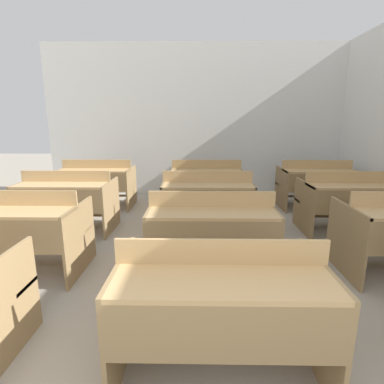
# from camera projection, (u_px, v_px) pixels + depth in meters

# --- Properties ---
(wall_back) EXTENTS (6.31, 0.06, 3.15)m
(wall_back) POSITION_uv_depth(u_px,v_px,m) (195.00, 121.00, 6.38)
(wall_back) COLOR silver
(wall_back) RESTS_ON ground_plane
(bench_front_center) EXTENTS (1.27, 0.80, 0.89)m
(bench_front_center) POSITION_uv_depth(u_px,v_px,m) (220.00, 303.00, 1.83)
(bench_front_center) COLOR #94754B
(bench_front_center) RESTS_ON ground_plane
(bench_second_left) EXTENTS (1.27, 0.80, 0.89)m
(bench_second_left) POSITION_uv_depth(u_px,v_px,m) (18.00, 229.00, 3.08)
(bench_second_left) COLOR #96774D
(bench_second_left) RESTS_ON ground_plane
(bench_second_center) EXTENTS (1.27, 0.80, 0.89)m
(bench_second_center) POSITION_uv_depth(u_px,v_px,m) (211.00, 231.00, 3.04)
(bench_second_center) COLOR #95774D
(bench_second_center) RESTS_ON ground_plane
(bench_third_left) EXTENTS (1.27, 0.80, 0.89)m
(bench_third_left) POSITION_uv_depth(u_px,v_px,m) (67.00, 199.00, 4.30)
(bench_third_left) COLOR #9A7B51
(bench_third_left) RESTS_ON ground_plane
(bench_third_center) EXTENTS (1.27, 0.80, 0.89)m
(bench_third_center) POSITION_uv_depth(u_px,v_px,m) (207.00, 199.00, 4.27)
(bench_third_center) COLOR #96784E
(bench_third_center) RESTS_ON ground_plane
(bench_third_right) EXTENTS (1.27, 0.80, 0.89)m
(bench_third_right) POSITION_uv_depth(u_px,v_px,m) (349.00, 200.00, 4.24)
(bench_third_right) COLOR olive
(bench_third_right) RESTS_ON ground_plane
(bench_back_left) EXTENTS (1.27, 0.80, 0.89)m
(bench_back_left) POSITION_uv_depth(u_px,v_px,m) (97.00, 182.00, 5.54)
(bench_back_left) COLOR #94764C
(bench_back_left) RESTS_ON ground_plane
(bench_back_center) EXTENTS (1.27, 0.80, 0.89)m
(bench_back_center) POSITION_uv_depth(u_px,v_px,m) (206.00, 182.00, 5.51)
(bench_back_center) COLOR olive
(bench_back_center) RESTS_ON ground_plane
(bench_back_right) EXTENTS (1.27, 0.80, 0.89)m
(bench_back_right) POSITION_uv_depth(u_px,v_px,m) (316.00, 182.00, 5.48)
(bench_back_right) COLOR olive
(bench_back_right) RESTS_ON ground_plane
(wastepaper_bin) EXTENTS (0.31, 0.31, 0.40)m
(wastepaper_bin) POSITION_uv_depth(u_px,v_px,m) (330.00, 190.00, 6.15)
(wastepaper_bin) COLOR #474C51
(wastepaper_bin) RESTS_ON ground_plane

